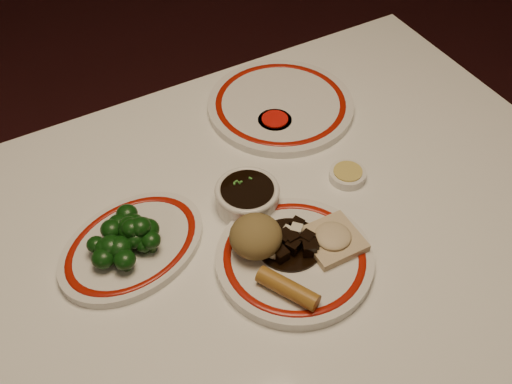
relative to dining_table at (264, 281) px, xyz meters
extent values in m
cube|color=white|center=(0.00, 0.00, 0.07)|extent=(1.20, 0.90, 0.04)
cylinder|color=black|center=(0.54, 0.39, -0.30)|extent=(0.06, 0.06, 0.71)
cylinder|color=silver|center=(0.02, -0.05, 0.10)|extent=(0.26, 0.26, 0.02)
torus|color=maroon|center=(0.02, -0.05, 0.11)|extent=(0.22, 0.22, 0.00)
ellipsoid|color=olive|center=(-0.02, -0.01, 0.14)|extent=(0.08, 0.08, 0.06)
cylinder|color=#9E6C26|center=(-0.02, -0.10, 0.12)|extent=(0.07, 0.10, 0.03)
cube|color=#CAB58E|center=(0.09, -0.06, 0.12)|extent=(0.08, 0.08, 0.01)
ellipsoid|color=#CAB58E|center=(0.09, -0.06, 0.13)|extent=(0.06, 0.06, 0.02)
cylinder|color=black|center=(0.03, -0.03, 0.11)|extent=(0.11, 0.11, 0.00)
cube|color=black|center=(0.00, 0.00, 0.12)|extent=(0.02, 0.02, 0.02)
cube|color=black|center=(0.05, -0.05, 0.12)|extent=(0.02, 0.02, 0.02)
cube|color=black|center=(0.04, -0.03, 0.13)|extent=(0.02, 0.02, 0.02)
cube|color=black|center=(0.03, -0.03, 0.13)|extent=(0.02, 0.02, 0.02)
cube|color=black|center=(0.04, -0.03, 0.12)|extent=(0.02, 0.02, 0.01)
cube|color=black|center=(0.00, -0.04, 0.12)|extent=(0.02, 0.02, 0.02)
cube|color=black|center=(0.05, -0.06, 0.12)|extent=(0.03, 0.03, 0.02)
cube|color=black|center=(0.02, -0.02, 0.13)|extent=(0.03, 0.03, 0.02)
cube|color=black|center=(0.02, -0.04, 0.12)|extent=(0.02, 0.02, 0.02)
cube|color=black|center=(0.05, -0.04, 0.13)|extent=(0.02, 0.02, 0.02)
cube|color=black|center=(0.05, -0.01, 0.12)|extent=(0.02, 0.02, 0.02)
cube|color=beige|center=(0.03, -0.02, 0.13)|extent=(0.02, 0.02, 0.01)
cube|color=beige|center=(-0.01, -0.03, 0.12)|extent=(0.02, 0.02, 0.01)
cube|color=beige|center=(0.04, -0.02, 0.13)|extent=(0.02, 0.02, 0.01)
cube|color=beige|center=(0.00, -0.04, 0.12)|extent=(0.02, 0.02, 0.01)
torus|color=maroon|center=(-0.18, 0.10, 0.11)|extent=(0.27, 0.27, 0.00)
cylinder|color=#23471C|center=(-0.18, 0.10, 0.11)|extent=(0.01, 0.01, 0.02)
ellipsoid|color=#0E370D|center=(-0.18, 0.10, 0.13)|extent=(0.04, 0.04, 0.03)
cylinder|color=#23471C|center=(-0.19, 0.13, 0.11)|extent=(0.01, 0.01, 0.01)
ellipsoid|color=#0E370D|center=(-0.19, 0.13, 0.13)|extent=(0.04, 0.04, 0.03)
cylinder|color=#23471C|center=(-0.20, 0.12, 0.11)|extent=(0.01, 0.01, 0.01)
ellipsoid|color=#0E370D|center=(-0.20, 0.12, 0.13)|extent=(0.03, 0.03, 0.03)
cylinder|color=#23471C|center=(-0.22, 0.09, 0.11)|extent=(0.01, 0.01, 0.01)
ellipsoid|color=#0E370D|center=(-0.22, 0.09, 0.13)|extent=(0.04, 0.04, 0.03)
cylinder|color=#23471C|center=(-0.23, 0.09, 0.11)|extent=(0.01, 0.01, 0.01)
ellipsoid|color=#0E370D|center=(-0.23, 0.09, 0.13)|extent=(0.03, 0.03, 0.02)
cylinder|color=#23471C|center=(-0.18, 0.11, 0.11)|extent=(0.01, 0.01, 0.01)
ellipsoid|color=#0E370D|center=(-0.18, 0.11, 0.13)|extent=(0.04, 0.04, 0.03)
cylinder|color=#23471C|center=(-0.23, 0.08, 0.11)|extent=(0.01, 0.01, 0.01)
ellipsoid|color=#0E370D|center=(-0.23, 0.08, 0.13)|extent=(0.04, 0.04, 0.03)
cylinder|color=#23471C|center=(-0.18, 0.10, 0.11)|extent=(0.01, 0.01, 0.01)
ellipsoid|color=#0E370D|center=(-0.18, 0.10, 0.13)|extent=(0.03, 0.03, 0.02)
cylinder|color=#23471C|center=(-0.17, 0.10, 0.11)|extent=(0.01, 0.01, 0.02)
ellipsoid|color=#0E370D|center=(-0.17, 0.10, 0.13)|extent=(0.03, 0.03, 0.03)
cylinder|color=#23471C|center=(-0.17, 0.11, 0.11)|extent=(0.01, 0.01, 0.01)
ellipsoid|color=#0E370D|center=(-0.17, 0.11, 0.13)|extent=(0.04, 0.04, 0.03)
cylinder|color=#23471C|center=(-0.21, 0.08, 0.11)|extent=(0.01, 0.01, 0.01)
ellipsoid|color=#0E370D|center=(-0.21, 0.08, 0.13)|extent=(0.04, 0.04, 0.03)
cylinder|color=#23471C|center=(-0.17, 0.11, 0.11)|extent=(0.01, 0.01, 0.01)
ellipsoid|color=#0E370D|center=(-0.17, 0.11, 0.13)|extent=(0.04, 0.04, 0.03)
cylinder|color=#23471C|center=(-0.18, 0.09, 0.11)|extent=(0.01, 0.01, 0.01)
ellipsoid|color=#0E370D|center=(-0.18, 0.09, 0.13)|extent=(0.04, 0.04, 0.03)
cylinder|color=#23471C|center=(-0.17, 0.14, 0.11)|extent=(0.01, 0.01, 0.01)
ellipsoid|color=#0E370D|center=(-0.17, 0.14, 0.13)|extent=(0.03, 0.03, 0.03)
cylinder|color=#23471C|center=(-0.18, 0.11, 0.11)|extent=(0.01, 0.01, 0.01)
ellipsoid|color=#0E370D|center=(-0.18, 0.11, 0.13)|extent=(0.03, 0.03, 0.02)
cylinder|color=#23471C|center=(-0.16, 0.09, 0.11)|extent=(0.01, 0.01, 0.02)
ellipsoid|color=#0E370D|center=(-0.16, 0.09, 0.13)|extent=(0.04, 0.04, 0.03)
cylinder|color=#23471C|center=(-0.16, 0.07, 0.11)|extent=(0.01, 0.01, 0.02)
ellipsoid|color=#0E370D|center=(-0.16, 0.07, 0.13)|extent=(0.03, 0.03, 0.02)
cylinder|color=#23471C|center=(-0.17, 0.07, 0.11)|extent=(0.01, 0.01, 0.01)
ellipsoid|color=#0E370D|center=(-0.17, 0.07, 0.12)|extent=(0.03, 0.03, 0.02)
cylinder|color=#23471C|center=(-0.23, 0.10, 0.11)|extent=(0.01, 0.01, 0.01)
ellipsoid|color=#0E370D|center=(-0.23, 0.10, 0.13)|extent=(0.03, 0.03, 0.02)
cylinder|color=#23471C|center=(-0.21, 0.06, 0.11)|extent=(0.01, 0.01, 0.01)
ellipsoid|color=#0E370D|center=(-0.21, 0.06, 0.13)|extent=(0.03, 0.03, 0.03)
ellipsoid|color=#0E370D|center=(-0.18, 0.10, 0.14)|extent=(0.03, 0.03, 0.03)
ellipsoid|color=#0E370D|center=(-0.17, 0.11, 0.14)|extent=(0.03, 0.03, 0.03)
ellipsoid|color=#0E370D|center=(-0.18, 0.10, 0.14)|extent=(0.03, 0.03, 0.03)
ellipsoid|color=#0E370D|center=(-0.16, 0.10, 0.13)|extent=(0.02, 0.02, 0.02)
ellipsoid|color=#0E370D|center=(-0.18, 0.10, 0.14)|extent=(0.03, 0.03, 0.02)
ellipsoid|color=#0E370D|center=(-0.18, 0.10, 0.15)|extent=(0.03, 0.03, 0.03)
ellipsoid|color=#0E370D|center=(-0.18, 0.11, 0.14)|extent=(0.03, 0.03, 0.03)
ellipsoid|color=#0E370D|center=(-0.17, 0.09, 0.15)|extent=(0.03, 0.03, 0.03)
cylinder|color=silver|center=(0.02, 0.09, 0.11)|extent=(0.11, 0.11, 0.04)
cylinder|color=black|center=(0.02, 0.09, 0.13)|extent=(0.09, 0.09, 0.00)
cylinder|color=silver|center=(0.16, 0.24, 0.10)|extent=(0.06, 0.06, 0.02)
cylinder|color=red|center=(0.16, 0.24, 0.11)|extent=(0.05, 0.05, 0.00)
cylinder|color=silver|center=(0.20, 0.06, 0.10)|extent=(0.06, 0.06, 0.02)
cylinder|color=#CAB353|center=(0.20, 0.06, 0.11)|extent=(0.05, 0.05, 0.00)
cylinder|color=silver|center=(0.20, 0.28, 0.10)|extent=(0.31, 0.31, 0.02)
torus|color=maroon|center=(0.20, 0.28, 0.11)|extent=(0.27, 0.27, 0.00)
camera|label=1|loc=(-0.32, -0.54, 0.89)|focal=45.00mm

